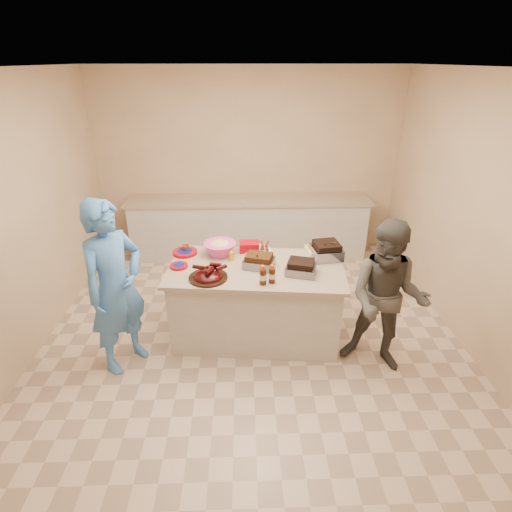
{
  "coord_description": "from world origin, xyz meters",
  "views": [
    {
      "loc": [
        -0.07,
        -3.47,
        2.76
      ],
      "look_at": [
        0.05,
        0.18,
        0.95
      ],
      "focal_mm": 28.0,
      "sensor_mm": 36.0,
      "label": 1
    }
  ],
  "objects_px": {
    "island": "(256,334)",
    "mustard_bottle": "(232,260)",
    "rib_platter": "(208,278)",
    "guest_blue": "(129,360)",
    "bbq_bottle_a": "(263,284)",
    "bbq_bottle_b": "(272,282)",
    "guest_gray": "(376,363)",
    "roasting_pan": "(326,257)",
    "coleslaw_bowl": "(220,255)",
    "plastic_cup": "(186,252)"
  },
  "relations": [
    {
      "from": "bbq_bottle_b",
      "to": "rib_platter",
      "type": "bearing_deg",
      "value": 170.84
    },
    {
      "from": "island",
      "to": "mustard_bottle",
      "type": "relative_size",
      "value": 14.3
    },
    {
      "from": "coleslaw_bowl",
      "to": "mustard_bottle",
      "type": "distance_m",
      "value": 0.19
    },
    {
      "from": "mustard_bottle",
      "to": "plastic_cup",
      "type": "relative_size",
      "value": 1.41
    },
    {
      "from": "coleslaw_bowl",
      "to": "plastic_cup",
      "type": "xyz_separation_m",
      "value": [
        -0.38,
        0.08,
        0.0
      ]
    },
    {
      "from": "plastic_cup",
      "to": "guest_gray",
      "type": "relative_size",
      "value": 0.06
    },
    {
      "from": "coleslaw_bowl",
      "to": "guest_gray",
      "type": "relative_size",
      "value": 0.23
    },
    {
      "from": "roasting_pan",
      "to": "guest_gray",
      "type": "relative_size",
      "value": 0.2
    },
    {
      "from": "rib_platter",
      "to": "bbq_bottle_b",
      "type": "relative_size",
      "value": 2.05
    },
    {
      "from": "roasting_pan",
      "to": "mustard_bottle",
      "type": "height_order",
      "value": "mustard_bottle"
    },
    {
      "from": "island",
      "to": "plastic_cup",
      "type": "height_order",
      "value": "plastic_cup"
    },
    {
      "from": "bbq_bottle_b",
      "to": "guest_blue",
      "type": "distance_m",
      "value": 1.69
    },
    {
      "from": "island",
      "to": "plastic_cup",
      "type": "relative_size",
      "value": 20.2
    },
    {
      "from": "rib_platter",
      "to": "mustard_bottle",
      "type": "bearing_deg",
      "value": 59.85
    },
    {
      "from": "rib_platter",
      "to": "coleslaw_bowl",
      "type": "distance_m",
      "value": 0.53
    },
    {
      "from": "coleslaw_bowl",
      "to": "island",
      "type": "bearing_deg",
      "value": -37.73
    },
    {
      "from": "rib_platter",
      "to": "mustard_bottle",
      "type": "relative_size",
      "value": 3.02
    },
    {
      "from": "plastic_cup",
      "to": "coleslaw_bowl",
      "type": "bearing_deg",
      "value": -11.95
    },
    {
      "from": "rib_platter",
      "to": "bbq_bottle_a",
      "type": "bearing_deg",
      "value": -13.43
    },
    {
      "from": "rib_platter",
      "to": "roasting_pan",
      "type": "bearing_deg",
      "value": 18.72
    },
    {
      "from": "coleslaw_bowl",
      "to": "rib_platter",
      "type": "bearing_deg",
      "value": -100.05
    },
    {
      "from": "rib_platter",
      "to": "guest_blue",
      "type": "xyz_separation_m",
      "value": [
        -0.84,
        -0.17,
        -0.85
      ]
    },
    {
      "from": "bbq_bottle_a",
      "to": "plastic_cup",
      "type": "height_order",
      "value": "bbq_bottle_a"
    },
    {
      "from": "rib_platter",
      "to": "plastic_cup",
      "type": "distance_m",
      "value": 0.67
    },
    {
      "from": "rib_platter",
      "to": "bbq_bottle_b",
      "type": "bearing_deg",
      "value": -9.16
    },
    {
      "from": "mustard_bottle",
      "to": "roasting_pan",
      "type": "bearing_deg",
      "value": 2.15
    },
    {
      "from": "coleslaw_bowl",
      "to": "plastic_cup",
      "type": "distance_m",
      "value": 0.39
    },
    {
      "from": "plastic_cup",
      "to": "guest_gray",
      "type": "bearing_deg",
      "value": -24.41
    },
    {
      "from": "bbq_bottle_a",
      "to": "bbq_bottle_b",
      "type": "xyz_separation_m",
      "value": [
        0.09,
        0.03,
        0.0
      ]
    },
    {
      "from": "roasting_pan",
      "to": "bbq_bottle_b",
      "type": "xyz_separation_m",
      "value": [
        -0.62,
        -0.52,
        0.0
      ]
    },
    {
      "from": "rib_platter",
      "to": "guest_blue",
      "type": "distance_m",
      "value": 1.21
    },
    {
      "from": "coleslaw_bowl",
      "to": "guest_gray",
      "type": "distance_m",
      "value": 1.97
    },
    {
      "from": "guest_gray",
      "to": "rib_platter",
      "type": "bearing_deg",
      "value": -165.55
    },
    {
      "from": "rib_platter",
      "to": "plastic_cup",
      "type": "height_order",
      "value": "rib_platter"
    },
    {
      "from": "bbq_bottle_b",
      "to": "mustard_bottle",
      "type": "xyz_separation_m",
      "value": [
        -0.39,
        0.48,
        0.0
      ]
    },
    {
      "from": "guest_blue",
      "to": "bbq_bottle_b",
      "type": "bearing_deg",
      "value": -51.07
    },
    {
      "from": "rib_platter",
      "to": "plastic_cup",
      "type": "relative_size",
      "value": 4.27
    },
    {
      "from": "bbq_bottle_a",
      "to": "bbq_bottle_b",
      "type": "height_order",
      "value": "bbq_bottle_a"
    },
    {
      "from": "island",
      "to": "rib_platter",
      "type": "bearing_deg",
      "value": -149.18
    },
    {
      "from": "roasting_pan",
      "to": "coleslaw_bowl",
      "type": "height_order",
      "value": "coleslaw_bowl"
    },
    {
      "from": "bbq_bottle_a",
      "to": "mustard_bottle",
      "type": "bearing_deg",
      "value": 121.24
    },
    {
      "from": "plastic_cup",
      "to": "guest_blue",
      "type": "xyz_separation_m",
      "value": [
        -0.55,
        -0.77,
        -0.85
      ]
    },
    {
      "from": "island",
      "to": "guest_gray",
      "type": "xyz_separation_m",
      "value": [
        1.2,
        -0.51,
        0.0
      ]
    },
    {
      "from": "mustard_bottle",
      "to": "bbq_bottle_b",
      "type": "bearing_deg",
      "value": -50.52
    },
    {
      "from": "rib_platter",
      "to": "guest_blue",
      "type": "bearing_deg",
      "value": -168.28
    },
    {
      "from": "coleslaw_bowl",
      "to": "bbq_bottle_b",
      "type": "distance_m",
      "value": 0.81
    },
    {
      "from": "rib_platter",
      "to": "guest_gray",
      "type": "relative_size",
      "value": 0.25
    },
    {
      "from": "plastic_cup",
      "to": "guest_blue",
      "type": "height_order",
      "value": "plastic_cup"
    },
    {
      "from": "bbq_bottle_b",
      "to": "mustard_bottle",
      "type": "bearing_deg",
      "value": 129.48
    },
    {
      "from": "bbq_bottle_b",
      "to": "plastic_cup",
      "type": "height_order",
      "value": "bbq_bottle_b"
    }
  ]
}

